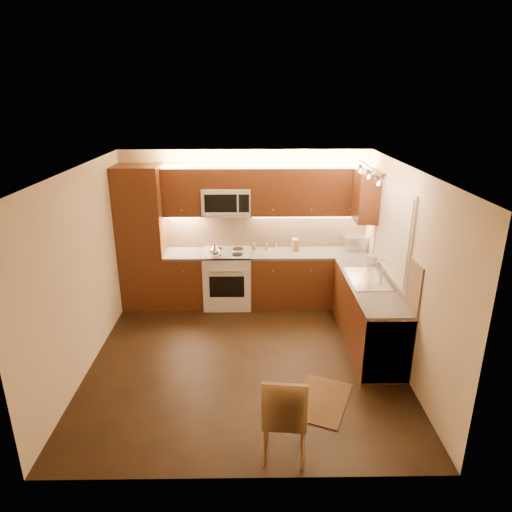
{
  "coord_description": "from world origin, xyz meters",
  "views": [
    {
      "loc": [
        0.07,
        -5.23,
        3.32
      ],
      "look_at": [
        0.15,
        0.55,
        1.25
      ],
      "focal_mm": 31.86,
      "sensor_mm": 36.0,
      "label": 1
    }
  ],
  "objects_px": {
    "stove": "(228,278)",
    "dining_chair": "(285,414)",
    "knife_block": "(295,245)",
    "microwave": "(226,201)",
    "sink": "(368,274)",
    "kettle": "(215,250)",
    "toaster_oven": "(355,242)",
    "soap_bottle": "(371,257)"
  },
  "relations": [
    {
      "from": "knife_block",
      "to": "stove",
      "type": "bearing_deg",
      "value": 176.98
    },
    {
      "from": "sink",
      "to": "dining_chair",
      "type": "bearing_deg",
      "value": -120.19
    },
    {
      "from": "kettle",
      "to": "stove",
      "type": "bearing_deg",
      "value": 56.24
    },
    {
      "from": "dining_chair",
      "to": "microwave",
      "type": "bearing_deg",
      "value": 107.33
    },
    {
      "from": "toaster_oven",
      "to": "dining_chair",
      "type": "distance_m",
      "value": 3.86
    },
    {
      "from": "sink",
      "to": "kettle",
      "type": "xyz_separation_m",
      "value": [
        -2.18,
        0.91,
        0.05
      ]
    },
    {
      "from": "sink",
      "to": "knife_block",
      "type": "xyz_separation_m",
      "value": [
        -0.9,
        1.23,
        0.02
      ]
    },
    {
      "from": "dining_chair",
      "to": "soap_bottle",
      "type": "bearing_deg",
      "value": 68.54
    },
    {
      "from": "stove",
      "to": "sink",
      "type": "relative_size",
      "value": 1.07
    },
    {
      "from": "kettle",
      "to": "dining_chair",
      "type": "distance_m",
      "value": 3.32
    },
    {
      "from": "stove",
      "to": "microwave",
      "type": "distance_m",
      "value": 1.27
    },
    {
      "from": "kettle",
      "to": "dining_chair",
      "type": "bearing_deg",
      "value": -69.57
    },
    {
      "from": "stove",
      "to": "dining_chair",
      "type": "xyz_separation_m",
      "value": [
        0.69,
        -3.38,
        0.01
      ]
    },
    {
      "from": "kettle",
      "to": "soap_bottle",
      "type": "height_order",
      "value": "kettle"
    },
    {
      "from": "sink",
      "to": "soap_bottle",
      "type": "bearing_deg",
      "value": 72.75
    },
    {
      "from": "knife_block",
      "to": "toaster_oven",
      "type": "bearing_deg",
      "value": -4.7
    },
    {
      "from": "toaster_oven",
      "to": "soap_bottle",
      "type": "relative_size",
      "value": 1.84
    },
    {
      "from": "knife_block",
      "to": "dining_chair",
      "type": "height_order",
      "value": "knife_block"
    },
    {
      "from": "stove",
      "to": "dining_chair",
      "type": "height_order",
      "value": "dining_chair"
    },
    {
      "from": "toaster_oven",
      "to": "knife_block",
      "type": "height_order",
      "value": "toaster_oven"
    },
    {
      "from": "microwave",
      "to": "dining_chair",
      "type": "bearing_deg",
      "value": -78.86
    },
    {
      "from": "knife_block",
      "to": "microwave",
      "type": "bearing_deg",
      "value": 170.0
    },
    {
      "from": "sink",
      "to": "toaster_oven",
      "type": "height_order",
      "value": "toaster_oven"
    },
    {
      "from": "microwave",
      "to": "sink",
      "type": "distance_m",
      "value": 2.48
    },
    {
      "from": "stove",
      "to": "dining_chair",
      "type": "relative_size",
      "value": 0.99
    },
    {
      "from": "microwave",
      "to": "dining_chair",
      "type": "distance_m",
      "value": 3.79
    },
    {
      "from": "microwave",
      "to": "knife_block",
      "type": "bearing_deg",
      "value": -1.42
    },
    {
      "from": "stove",
      "to": "knife_block",
      "type": "bearing_deg",
      "value": 5.57
    },
    {
      "from": "stove",
      "to": "toaster_oven",
      "type": "height_order",
      "value": "toaster_oven"
    },
    {
      "from": "knife_block",
      "to": "kettle",
      "type": "bearing_deg",
      "value": -174.31
    },
    {
      "from": "sink",
      "to": "kettle",
      "type": "relative_size",
      "value": 4.1
    },
    {
      "from": "microwave",
      "to": "sink",
      "type": "xyz_separation_m",
      "value": [
        2.0,
        -1.26,
        -0.74
      ]
    },
    {
      "from": "microwave",
      "to": "soap_bottle",
      "type": "height_order",
      "value": "microwave"
    },
    {
      "from": "stove",
      "to": "soap_bottle",
      "type": "height_order",
      "value": "soap_bottle"
    },
    {
      "from": "kettle",
      "to": "soap_bottle",
      "type": "distance_m",
      "value": 2.38
    },
    {
      "from": "sink",
      "to": "dining_chair",
      "type": "height_order",
      "value": "sink"
    },
    {
      "from": "kettle",
      "to": "dining_chair",
      "type": "relative_size",
      "value": 0.22
    },
    {
      "from": "stove",
      "to": "soap_bottle",
      "type": "xyz_separation_m",
      "value": [
        2.19,
        -0.52,
        0.54
      ]
    },
    {
      "from": "microwave",
      "to": "dining_chair",
      "type": "height_order",
      "value": "microwave"
    },
    {
      "from": "kettle",
      "to": "toaster_oven",
      "type": "relative_size",
      "value": 0.55
    },
    {
      "from": "knife_block",
      "to": "dining_chair",
      "type": "xyz_separation_m",
      "value": [
        -0.41,
        -3.48,
        -0.53
      ]
    },
    {
      "from": "kettle",
      "to": "microwave",
      "type": "bearing_deg",
      "value": 68.65
    }
  ]
}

